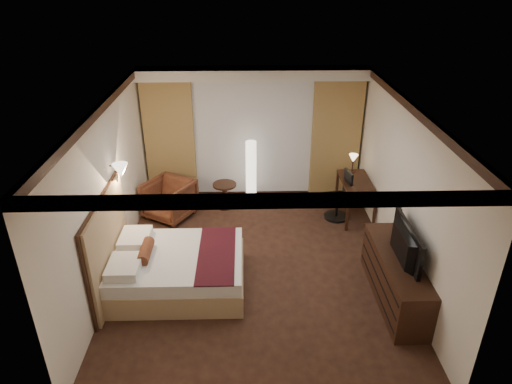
{
  "coord_description": "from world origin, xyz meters",
  "views": [
    {
      "loc": [
        -0.17,
        -6.19,
        4.49
      ],
      "look_at": [
        0.0,
        0.4,
        1.15
      ],
      "focal_mm": 32.0,
      "sensor_mm": 36.0,
      "label": 1
    }
  ],
  "objects_px": {
    "office_chair": "(338,195)",
    "dresser": "(395,278)",
    "armchair": "(169,198)",
    "side_table": "(225,195)",
    "television": "(400,238)",
    "bed": "(179,270)",
    "floor_lamp": "(251,172)",
    "desk": "(355,199)"
  },
  "relations": [
    {
      "from": "television",
      "to": "floor_lamp",
      "type": "bearing_deg",
      "value": 33.66
    },
    {
      "from": "floor_lamp",
      "to": "bed",
      "type": "bearing_deg",
      "value": -113.04
    },
    {
      "from": "floor_lamp",
      "to": "dresser",
      "type": "bearing_deg",
      "value": -56.4
    },
    {
      "from": "armchair",
      "to": "floor_lamp",
      "type": "distance_m",
      "value": 1.71
    },
    {
      "from": "bed",
      "to": "office_chair",
      "type": "height_order",
      "value": "office_chair"
    },
    {
      "from": "dresser",
      "to": "armchair",
      "type": "bearing_deg",
      "value": 145.32
    },
    {
      "from": "bed",
      "to": "dresser",
      "type": "bearing_deg",
      "value": -6.68
    },
    {
      "from": "floor_lamp",
      "to": "office_chair",
      "type": "relative_size",
      "value": 1.38
    },
    {
      "from": "floor_lamp",
      "to": "television",
      "type": "bearing_deg",
      "value": -56.78
    },
    {
      "from": "television",
      "to": "bed",
      "type": "bearing_deg",
      "value": 83.7
    },
    {
      "from": "bed",
      "to": "office_chair",
      "type": "xyz_separation_m",
      "value": [
        2.8,
        2.03,
        0.2
      ]
    },
    {
      "from": "armchair",
      "to": "side_table",
      "type": "distance_m",
      "value": 1.13
    },
    {
      "from": "desk",
      "to": "dresser",
      "type": "bearing_deg",
      "value": -88.83
    },
    {
      "from": "side_table",
      "to": "desk",
      "type": "xyz_separation_m",
      "value": [
        2.54,
        -0.44,
        0.11
      ]
    },
    {
      "from": "side_table",
      "to": "television",
      "type": "bearing_deg",
      "value": -48.51
    },
    {
      "from": "desk",
      "to": "office_chair",
      "type": "height_order",
      "value": "office_chair"
    },
    {
      "from": "desk",
      "to": "dresser",
      "type": "distance_m",
      "value": 2.45
    },
    {
      "from": "desk",
      "to": "dresser",
      "type": "relative_size",
      "value": 0.62
    },
    {
      "from": "floor_lamp",
      "to": "desk",
      "type": "height_order",
      "value": "floor_lamp"
    },
    {
      "from": "side_table",
      "to": "desk",
      "type": "height_order",
      "value": "desk"
    },
    {
      "from": "armchair",
      "to": "floor_lamp",
      "type": "relative_size",
      "value": 0.62
    },
    {
      "from": "floor_lamp",
      "to": "desk",
      "type": "relative_size",
      "value": 1.16
    },
    {
      "from": "armchair",
      "to": "television",
      "type": "xyz_separation_m",
      "value": [
        3.62,
        -2.52,
        0.64
      ]
    },
    {
      "from": "desk",
      "to": "dresser",
      "type": "height_order",
      "value": "desk"
    },
    {
      "from": "bed",
      "to": "floor_lamp",
      "type": "xyz_separation_m",
      "value": [
        1.15,
        2.71,
        0.39
      ]
    },
    {
      "from": "floor_lamp",
      "to": "desk",
      "type": "xyz_separation_m",
      "value": [
        2.0,
        -0.63,
        -0.3
      ]
    },
    {
      "from": "bed",
      "to": "floor_lamp",
      "type": "bearing_deg",
      "value": 66.96
    },
    {
      "from": "desk",
      "to": "television",
      "type": "xyz_separation_m",
      "value": [
        0.02,
        -2.45,
        0.69
      ]
    },
    {
      "from": "bed",
      "to": "armchair",
      "type": "distance_m",
      "value": 2.2
    },
    {
      "from": "side_table",
      "to": "office_chair",
      "type": "xyz_separation_m",
      "value": [
        2.19,
        -0.49,
        0.23
      ]
    },
    {
      "from": "office_chair",
      "to": "dresser",
      "type": "xyz_separation_m",
      "value": [
        0.4,
        -2.4,
        -0.12
      ]
    },
    {
      "from": "side_table",
      "to": "floor_lamp",
      "type": "height_order",
      "value": "floor_lamp"
    },
    {
      "from": "bed",
      "to": "armchair",
      "type": "height_order",
      "value": "armchair"
    },
    {
      "from": "side_table",
      "to": "desk",
      "type": "bearing_deg",
      "value": -9.82
    },
    {
      "from": "office_chair",
      "to": "television",
      "type": "height_order",
      "value": "television"
    },
    {
      "from": "desk",
      "to": "television",
      "type": "bearing_deg",
      "value": -89.53
    },
    {
      "from": "office_chair",
      "to": "side_table",
      "type": "bearing_deg",
      "value": 158.35
    },
    {
      "from": "side_table",
      "to": "desk",
      "type": "distance_m",
      "value": 2.58
    },
    {
      "from": "side_table",
      "to": "floor_lamp",
      "type": "distance_m",
      "value": 0.71
    },
    {
      "from": "side_table",
      "to": "television",
      "type": "height_order",
      "value": "television"
    },
    {
      "from": "floor_lamp",
      "to": "armchair",
      "type": "bearing_deg",
      "value": -160.49
    },
    {
      "from": "office_chair",
      "to": "dresser",
      "type": "relative_size",
      "value": 0.52
    }
  ]
}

